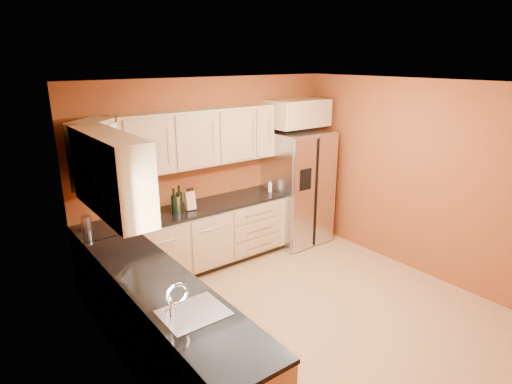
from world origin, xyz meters
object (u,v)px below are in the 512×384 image
at_px(refrigerator, 297,187).
at_px(knife_block, 190,200).
at_px(wine_bottle_a, 179,199).
at_px(soap_dispenser, 270,186).
at_px(canister_left, 86,224).

xyz_separation_m(refrigerator, knife_block, (-1.88, 0.05, 0.15)).
relative_size(refrigerator, wine_bottle_a, 4.99).
relative_size(refrigerator, soap_dispenser, 10.63).
distance_m(refrigerator, wine_bottle_a, 2.05).
bearing_deg(wine_bottle_a, soap_dispenser, -1.37).
height_order(refrigerator, soap_dispenser, refrigerator).
distance_m(wine_bottle_a, knife_block, 0.16).
relative_size(wine_bottle_a, soap_dispenser, 2.13).
height_order(knife_block, soap_dispenser, knife_block).
height_order(canister_left, knife_block, knife_block).
bearing_deg(wine_bottle_a, knife_block, 1.09).
xyz_separation_m(canister_left, wine_bottle_a, (1.17, -0.08, 0.09)).
relative_size(canister_left, soap_dispenser, 1.03).
relative_size(knife_block, soap_dispenser, 1.47).
distance_m(refrigerator, knife_block, 1.89).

